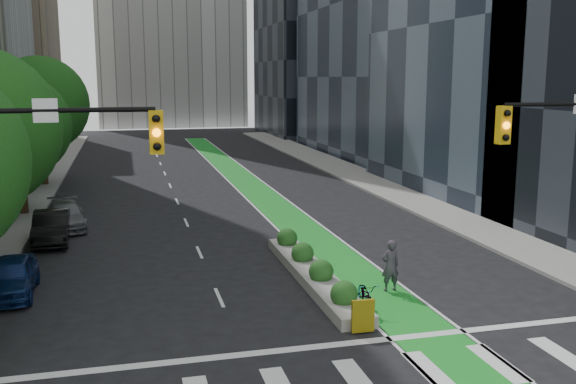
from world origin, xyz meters
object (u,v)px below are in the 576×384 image
bicycle (366,295)px  parked_car_left_near (11,277)px  parked_car_left_mid (51,227)px  parked_car_left_far (65,216)px  cyclist (390,266)px  median_planter (313,271)px

bicycle → parked_car_left_near: size_ratio=0.46×
parked_car_left_mid → parked_car_left_far: size_ratio=0.98×
parked_car_left_near → parked_car_left_mid: parked_car_left_mid is taller
cyclist → parked_car_left_mid: bearing=-43.1°
median_planter → bicycle: (0.81, -3.36, 0.11)m
parked_car_left_mid → median_planter: bearing=-42.0°
parked_car_left_far → median_planter: bearing=-57.0°
cyclist → parked_car_left_near: size_ratio=0.47×
parked_car_left_near → parked_car_left_far: bearing=83.4°
bicycle → parked_car_left_near: parked_car_left_near is taller
bicycle → cyclist: bearing=52.4°
median_planter → cyclist: size_ratio=5.46×
median_planter → cyclist: cyclist is taller
parked_car_left_near → parked_car_left_mid: 7.44m
bicycle → parked_car_left_mid: parked_car_left_mid is taller
median_planter → parked_car_left_mid: bearing=140.2°
parked_car_left_far → parked_car_left_mid: bearing=-105.7°
median_planter → bicycle: 3.46m
parked_car_left_near → parked_car_left_far: size_ratio=0.89×
median_planter → bicycle: median_planter is taller
cyclist → parked_car_left_mid: 16.12m
median_planter → parked_car_left_mid: size_ratio=2.33×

